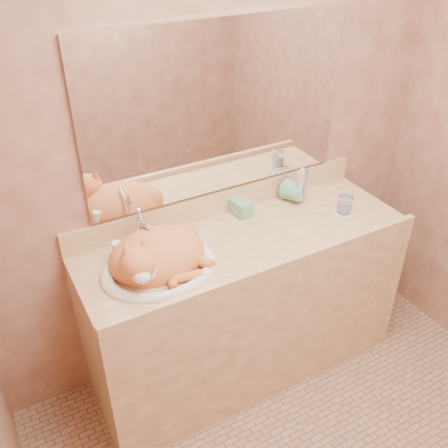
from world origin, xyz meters
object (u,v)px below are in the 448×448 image
sink_basin (158,255)px  cat (155,254)px  toothbrush_cup (302,196)px  vanity_counter (245,305)px  water_glass (345,204)px  soap_dispenser (249,204)px

sink_basin → cat: (-0.01, 0.02, -0.01)m
cat → toothbrush_cup: size_ratio=3.64×
vanity_counter → water_glass: 0.73m
soap_dispenser → water_glass: bearing=-32.7°
water_glass → sink_basin: bearing=178.4°
cat → toothbrush_cup: (0.86, 0.12, -0.02)m
vanity_counter → toothbrush_cup: toothbrush_cup is taller
cat → soap_dispenser: bearing=15.4°
vanity_counter → toothbrush_cup: (0.40, 0.12, 0.48)m
sink_basin → soap_dispenser: size_ratio=2.88×
sink_basin → toothbrush_cup: bearing=15.6°
sink_basin → vanity_counter: bearing=8.8°
cat → water_glass: 1.00m
soap_dispenser → toothbrush_cup: size_ratio=1.47×
vanity_counter → soap_dispenser: bearing=56.9°
vanity_counter → soap_dispenser: (0.09, 0.14, 0.51)m
sink_basin → water_glass: sink_basin is taller
sink_basin → cat: bearing=116.7°
cat → soap_dispenser: cat is taller
cat → sink_basin: bearing=-68.9°
vanity_counter → cat: (-0.46, -0.00, 0.50)m
sink_basin → cat: cat is taller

